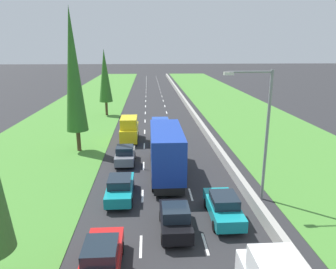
{
  "coord_description": "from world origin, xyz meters",
  "views": [
    {
      "loc": [
        -1.21,
        0.16,
        10.34
      ],
      "look_at": [
        0.93,
        34.43,
        0.85
      ],
      "focal_mm": 33.8,
      "sensor_mm": 36.0,
      "label": 1
    }
  ],
  "objects": [
    {
      "name": "black_hatchback_centre_lane",
      "position": [
        0.21,
        16.27,
        0.84
      ],
      "size": [
        1.74,
        3.9,
        1.72
      ],
      "color": "black",
      "rests_on": "ground"
    },
    {
      "name": "teal_sedan_left_lane",
      "position": [
        -3.3,
        20.74,
        0.81
      ],
      "size": [
        1.82,
        4.5,
        1.64
      ],
      "color": "teal",
      "rests_on": "ground"
    },
    {
      "name": "grass_verge_left",
      "position": [
        -12.65,
        60.0,
        0.02
      ],
      "size": [
        14.0,
        140.0,
        0.04
      ],
      "primitive_type": "cube",
      "color": "#478433",
      "rests_on": "ground"
    },
    {
      "name": "lane_markings",
      "position": [
        0.0,
        60.0,
        0.01
      ],
      "size": [
        3.64,
        116.0,
        0.01
      ],
      "color": "white",
      "rests_on": "ground"
    },
    {
      "name": "ground_plane",
      "position": [
        0.0,
        60.0,
        0.0
      ],
      "size": [
        300.0,
        300.0,
        0.0
      ],
      "primitive_type": "plane",
      "color": "#28282B",
      "rests_on": "ground"
    },
    {
      "name": "poplar_tree_third",
      "position": [
        -7.79,
        49.47,
        6.13
      ],
      "size": [
        2.05,
        2.05,
        10.17
      ],
      "color": "#4C3823",
      "rests_on": "ground"
    },
    {
      "name": "red_sedan_left_lane",
      "position": [
        -3.53,
        13.02,
        0.81
      ],
      "size": [
        1.82,
        4.5,
        1.64
      ],
      "color": "red",
      "rests_on": "ground"
    },
    {
      "name": "blue_box_truck_centre_lane",
      "position": [
        0.15,
        24.76,
        2.18
      ],
      "size": [
        2.46,
        9.4,
        4.18
      ],
      "color": "black",
      "rests_on": "ground"
    },
    {
      "name": "grey_hatchback_left_lane",
      "position": [
        -3.42,
        27.74,
        0.84
      ],
      "size": [
        1.74,
        3.9,
        1.72
      ],
      "color": "slate",
      "rests_on": "ground"
    },
    {
      "name": "teal_sedan_right_lane",
      "position": [
        3.32,
        17.58,
        0.81
      ],
      "size": [
        1.82,
        4.5,
        1.64
      ],
      "color": "teal",
      "rests_on": "ground"
    },
    {
      "name": "street_light_mast",
      "position": [
        6.31,
        20.02,
        5.23
      ],
      "size": [
        3.2,
        0.28,
        9.0
      ],
      "color": "gray",
      "rests_on": "ground"
    },
    {
      "name": "blue_van_centre_lane",
      "position": [
        0.03,
        33.53,
        1.4
      ],
      "size": [
        1.96,
        4.9,
        2.82
      ],
      "color": "#1E47B7",
      "rests_on": "ground"
    },
    {
      "name": "median_barrier",
      "position": [
        5.7,
        60.0,
        0.42
      ],
      "size": [
        0.44,
        120.0,
        0.85
      ],
      "primitive_type": "cube",
      "color": "#9E9B93",
      "rests_on": "ground"
    },
    {
      "name": "poplar_tree_second",
      "position": [
        -8.44,
        31.78,
        8.14
      ],
      "size": [
        2.15,
        2.15,
        14.17
      ],
      "color": "#4C3823",
      "rests_on": "ground"
    },
    {
      "name": "grass_verge_right",
      "position": [
        14.35,
        60.0,
        0.02
      ],
      "size": [
        14.0,
        140.0,
        0.04
      ],
      "primitive_type": "cube",
      "color": "#478433",
      "rests_on": "ground"
    },
    {
      "name": "yellow_van_left_lane",
      "position": [
        -3.43,
        34.93,
        1.4
      ],
      "size": [
        1.96,
        4.9,
        2.82
      ],
      "color": "yellow",
      "rests_on": "ground"
    }
  ]
}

